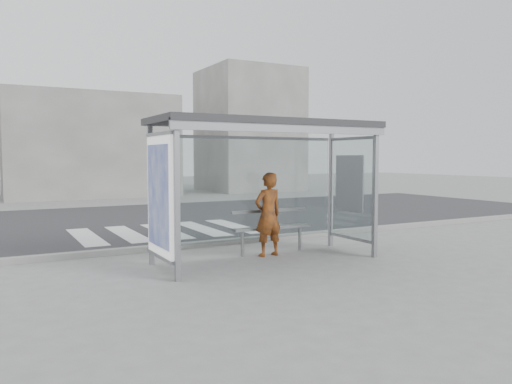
% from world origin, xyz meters
% --- Properties ---
extents(ground, '(80.00, 80.00, 0.00)m').
position_xyz_m(ground, '(0.00, 0.00, 0.00)').
color(ground, slate).
rests_on(ground, ground).
extents(road, '(30.00, 10.00, 0.01)m').
position_xyz_m(road, '(0.00, 7.00, 0.00)').
color(road, '#2E2E31').
rests_on(road, ground).
extents(curb, '(30.00, 0.18, 0.12)m').
position_xyz_m(curb, '(0.00, 1.95, 0.06)').
color(curb, gray).
rests_on(curb, ground).
extents(crosswalk, '(4.55, 3.00, 0.00)m').
position_xyz_m(crosswalk, '(-0.50, 4.50, 0.00)').
color(crosswalk, silver).
rests_on(crosswalk, ground).
extents(bus_shelter, '(4.25, 1.65, 2.62)m').
position_xyz_m(bus_shelter, '(-0.37, 0.06, 1.98)').
color(bus_shelter, gray).
rests_on(bus_shelter, ground).
extents(building_center, '(8.00, 5.00, 5.00)m').
position_xyz_m(building_center, '(0.00, 18.00, 2.50)').
color(building_center, slate).
rests_on(building_center, ground).
extents(building_right, '(5.00, 5.00, 7.00)m').
position_xyz_m(building_right, '(9.00, 18.00, 3.50)').
color(building_right, slate).
rests_on(building_right, ground).
extents(person, '(0.63, 0.45, 1.64)m').
position_xyz_m(person, '(0.24, 0.39, 0.82)').
color(person, orange).
rests_on(person, ground).
extents(bench, '(1.72, 0.22, 0.89)m').
position_xyz_m(bench, '(0.44, 0.58, 0.53)').
color(bench, slate).
rests_on(bench, ground).
extents(soda_can, '(0.14, 0.13, 0.07)m').
position_xyz_m(soda_can, '(2.08, -0.62, 0.03)').
color(soda_can, '#E04264').
rests_on(soda_can, ground).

